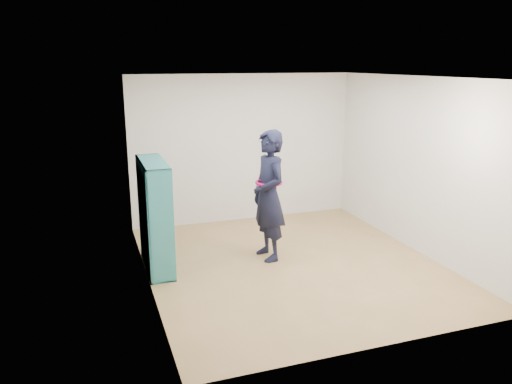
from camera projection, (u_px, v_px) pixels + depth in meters
name	position (u px, v px, depth m)	size (l,w,h in m)	color
floor	(292.00, 264.00, 7.11)	(4.50, 4.50, 0.00)	#997545
ceiling	(296.00, 77.00, 6.44)	(4.50, 4.50, 0.00)	white
wall_left	(144.00, 187.00, 6.14)	(0.02, 4.50, 2.60)	silver
wall_right	(418.00, 166.00, 7.41)	(0.02, 4.50, 2.60)	silver
wall_back	(243.00, 149.00, 8.83)	(4.00, 0.02, 2.60)	silver
wall_front	(388.00, 225.00, 4.72)	(4.00, 0.02, 2.60)	silver
bookshelf	(153.00, 217.00, 6.81)	(0.33, 1.14, 1.52)	teal
person	(269.00, 196.00, 7.12)	(0.52, 0.73, 1.89)	black
smartphone	(258.00, 187.00, 7.10)	(0.03, 0.10, 0.13)	silver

